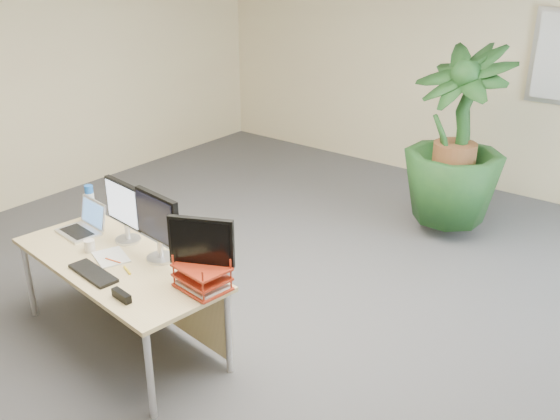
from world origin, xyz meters
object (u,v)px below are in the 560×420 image
Objects in this scene: floor_plant at (454,159)px; monitor_left at (125,208)px; monitor_right at (158,223)px; desk at (130,274)px; laptop at (85,224)px.

floor_plant is 3.11m from monitor_left.
floor_plant reaches higher than monitor_right.
desk is 3.66× the size of monitor_right.
monitor_left reaches higher than laptop.
floor_plant is at bearing 71.10° from desk.
desk is 3.87× the size of monitor_left.
desk is 0.47m from monitor_right.
monitor_right is (0.21, 0.11, 0.41)m from desk.
floor_plant is at bearing 61.35° from laptop.
desk is 1.16× the size of floor_plant.
monitor_right is at bearing 3.00° from laptop.
monitor_left is 0.40m from monitor_right.
monitor_left is (-0.19, 0.16, 0.39)m from desk.
monitor_left is at bearing 173.33° from monitor_right.
laptop is (-0.57, 0.07, 0.19)m from desk.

